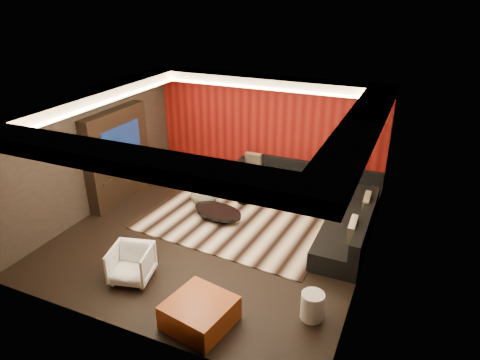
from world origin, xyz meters
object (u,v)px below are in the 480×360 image
at_px(orange_ottoman, 200,313).
at_px(sectional_sofa, 319,201).
at_px(drum_stool, 244,195).
at_px(coffee_table, 218,214).
at_px(white_side_table, 312,306).
at_px(armchair, 131,264).

distance_m(orange_ottoman, sectional_sofa, 4.36).
bearing_deg(drum_stool, coffee_table, -102.90).
xyz_separation_m(orange_ottoman, sectional_sofa, (0.78, 4.29, 0.06)).
bearing_deg(drum_stool, white_side_table, -51.40).
xyz_separation_m(coffee_table, white_side_table, (2.73, -2.19, 0.11)).
bearing_deg(sectional_sofa, coffee_table, -146.92).
relative_size(drum_stool, armchair, 0.54).
height_order(white_side_table, orange_ottoman, white_side_table).
bearing_deg(orange_ottoman, drum_stool, 103.73).
height_order(coffee_table, white_side_table, white_side_table).
xyz_separation_m(coffee_table, orange_ottoman, (1.19, -3.01, 0.09)).
bearing_deg(white_side_table, sectional_sofa, 102.44).
bearing_deg(armchair, white_side_table, -8.28).
height_order(orange_ottoman, armchair, armchair).
xyz_separation_m(orange_ottoman, armchair, (-1.62, 0.49, 0.11)).
height_order(coffee_table, orange_ottoman, orange_ottoman).
distance_m(armchair, sectional_sofa, 4.50).
height_order(armchair, sectional_sofa, sectional_sofa).
bearing_deg(orange_ottoman, white_side_table, 28.02).
bearing_deg(coffee_table, orange_ottoman, -68.46).
relative_size(orange_ottoman, sectional_sofa, 0.25).
bearing_deg(armchair, orange_ottoman, -31.06).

